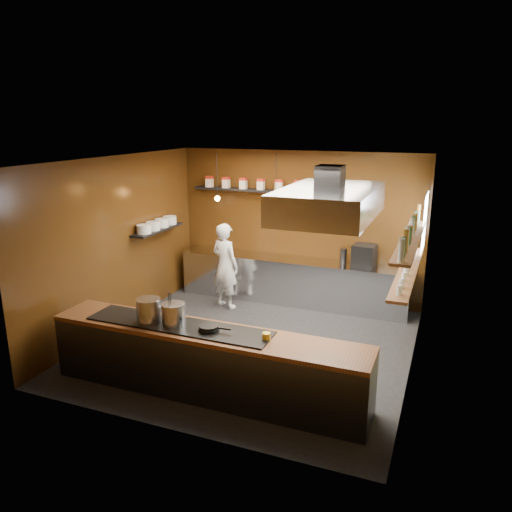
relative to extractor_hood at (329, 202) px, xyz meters
The scene contains 26 objects.
floor 2.85m from the extractor_hood, 162.90° to the left, with size 5.00×5.00×0.00m, color black.
back_wall 3.33m from the extractor_hood, 114.15° to the left, with size 5.00×5.00×0.00m, color #321909.
left_wall 3.95m from the extractor_hood, behind, with size 5.00×5.00×0.00m, color #321909.
right_wall 1.62m from the extractor_hood, 18.43° to the left, with size 5.00×5.00×0.00m, color brown.
ceiling 1.45m from the extractor_hood, 162.90° to the left, with size 5.00×5.00×0.00m, color silver.
window_pane 2.47m from the extractor_hood, 61.29° to the left, with size 1.00×1.00×0.00m, color white.
prep_counter 3.54m from the extractor_hood, 116.83° to the left, with size 4.60×0.65×0.90m, color silver.
pass_counter 2.70m from the extractor_hood, 137.38° to the right, with size 4.40×0.72×0.94m.
tin_shelf 3.54m from the extractor_hood, 128.56° to the left, with size 2.60×0.26×0.04m, color black.
plate_shelf 4.02m from the extractor_hood, 158.96° to the left, with size 0.30×1.40×0.04m, color black.
bottle_shelf_upper 1.38m from the extractor_hood, 33.94° to the left, with size 0.26×2.80×0.04m, color brown.
bottle_shelf_lower 1.64m from the extractor_hood, 33.94° to the left, with size 0.26×2.80×0.04m, color brown.
extractor_hood is the anchor object (origin of this frame).
pendant_left 3.44m from the extractor_hood, 142.13° to the left, with size 0.10×0.10×0.95m.
pendant_right 2.60m from the extractor_hood, 125.54° to the left, with size 0.10×0.10×0.95m.
storage_tins 3.44m from the extractor_hood, 126.60° to the left, with size 2.43×0.13×0.22m.
plate_stacks 3.99m from the extractor_hood, 158.96° to the left, with size 0.26×1.16×0.16m.
bottles 1.33m from the extractor_hood, 33.94° to the left, with size 0.06×2.66×0.24m.
wine_glasses 1.59m from the extractor_hood, 33.94° to the left, with size 0.07×2.37×0.13m.
stockpot_large 2.83m from the extractor_hood, 149.40° to the right, with size 0.33×0.33×0.32m, color #B2B4B9.
stockpot_small 2.56m from the extractor_hood, 144.99° to the right, with size 0.32×0.32×0.30m, color silver.
utensil_crock 2.63m from the extractor_hood, 148.59° to the right, with size 0.14×0.14×0.18m, color #B8BABF.
frying_pan 2.31m from the extractor_hood, 135.19° to the right, with size 0.45×0.28×0.07m.
butter_jar 1.99m from the extractor_hood, 110.66° to the right, with size 0.11×0.11×0.10m, color yellow.
espresso_machine 2.99m from the extractor_hood, 87.96° to the left, with size 0.41×0.39×0.41m, color black.
chef 3.48m from the extractor_hood, 142.97° to the left, with size 0.61×0.40×1.68m, color white.
Camera 1 is at (2.85, -6.96, 3.59)m, focal length 35.00 mm.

